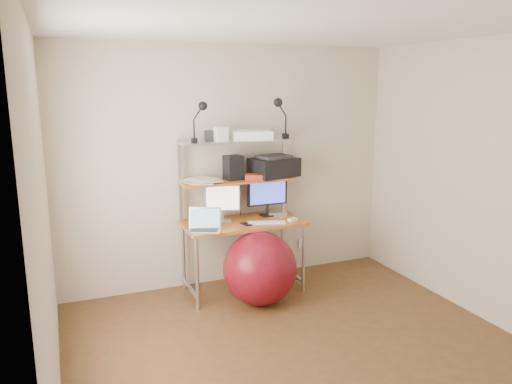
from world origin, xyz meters
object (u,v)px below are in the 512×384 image
printer (274,166)px  exercise_ball (260,268)px  monitor_silver (222,201)px  laptop (205,226)px  monitor_black (267,195)px

printer → exercise_ball: size_ratio=0.75×
monitor_silver → exercise_ball: 0.77m
monitor_silver → printer: (0.59, 0.05, 0.30)m
printer → exercise_ball: (-0.36, -0.48, -0.90)m
laptop → monitor_black: bearing=43.8°
laptop → monitor_silver: bearing=66.7°
monitor_silver → monitor_black: bearing=17.3°
exercise_ball → monitor_silver: bearing=117.4°
laptop → exercise_ball: (0.49, -0.19, -0.43)m
laptop → exercise_ball: 0.68m
monitor_silver → printer: 0.66m
monitor_black → printer: 0.30m
monitor_black → laptop: 0.84m
monitor_black → exercise_ball: (-0.29, -0.48, -0.60)m
monitor_black → laptop: (-0.77, -0.29, -0.18)m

